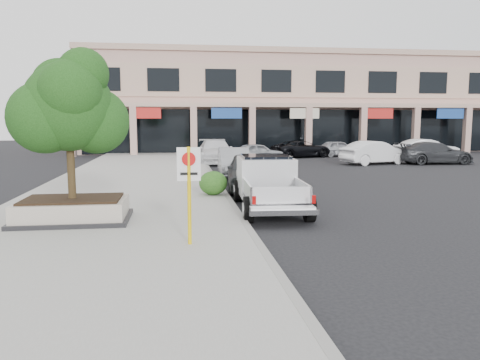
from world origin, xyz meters
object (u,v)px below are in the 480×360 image
object	(u,v)px
no_parking_sign	(189,182)
lot_car_e	(339,148)
planter	(73,210)
lot_car_a	(258,152)
planter_tree	(74,108)
pickup_truck	(270,184)
lot_car_c	(435,153)
curb_car_c	(215,151)
lot_car_d	(302,149)
lot_car_f	(426,149)
curb_car_a	(249,171)
curb_car_b	(234,162)
lot_car_b	(375,153)
curb_car_d	(217,149)

from	to	relation	value
no_parking_sign	lot_car_e	xyz separation A→B (m)	(13.15, 26.77, -0.96)
planter	lot_car_a	size ratio (longest dim) A/B	0.80
planter_tree	pickup_truck	size ratio (longest dim) A/B	0.69
lot_car_c	curb_car_c	bearing A→B (deg)	80.98
lot_car_d	lot_car_f	distance (m)	9.57
lot_car_d	curb_car_a	bearing A→B (deg)	141.34
curb_car_b	lot_car_e	xyz separation A→B (m)	(10.33, 12.39, -0.09)
lot_car_b	planter_tree	bearing A→B (deg)	119.06
planter_tree	curb_car_d	distance (m)	24.73
curb_car_b	lot_car_b	distance (m)	11.79
curb_car_d	lot_car_b	size ratio (longest dim) A/B	0.98
curb_car_a	curb_car_c	xyz separation A→B (m)	(-0.43, 12.92, 0.01)
planter_tree	pickup_truck	distance (m)	6.64
no_parking_sign	lot_car_b	world-z (taller)	no_parking_sign
planter_tree	lot_car_b	size ratio (longest dim) A/B	0.82
curb_car_b	lot_car_b	bearing A→B (deg)	29.66
planter	curb_car_a	world-z (taller)	curb_car_a
curb_car_a	curb_car_d	distance (m)	17.68
curb_car_c	lot_car_c	size ratio (longest dim) A/B	1.09
lot_car_f	curb_car_b	bearing A→B (deg)	118.01
planter_tree	curb_car_b	world-z (taller)	planter_tree
curb_car_b	lot_car_a	bearing A→B (deg)	74.26
planter	lot_car_f	distance (m)	29.63
planter_tree	lot_car_c	size ratio (longest dim) A/B	0.77
planter_tree	lot_car_f	bearing A→B (deg)	41.87
planter	lot_car_f	world-z (taller)	lot_car_f
curb_car_b	planter	bearing A→B (deg)	-116.05
curb_car_d	lot_car_a	bearing A→B (deg)	-50.62
planter	pickup_truck	world-z (taller)	pickup_truck
curb_car_c	lot_car_d	distance (m)	8.44
lot_car_c	no_parking_sign	bearing A→B (deg)	139.16
curb_car_c	lot_car_d	world-z (taller)	curb_car_c
lot_car_f	pickup_truck	bearing A→B (deg)	138.98
lot_car_a	planter	bearing A→B (deg)	138.31
curb_car_a	curb_car_b	distance (m)	5.09
lot_car_d	lot_car_e	bearing A→B (deg)	-97.72
curb_car_c	pickup_truck	bearing A→B (deg)	-89.15
planter	no_parking_sign	world-z (taller)	no_parking_sign
curb_car_c	lot_car_f	size ratio (longest dim) A/B	1.19
no_parking_sign	pickup_truck	distance (m)	5.44
no_parking_sign	curb_car_b	size ratio (longest dim) A/B	0.49
planter	lot_car_b	xyz separation A→B (m)	(16.56, 16.81, 0.32)
curb_car_b	lot_car_b	xyz separation A→B (m)	(10.46, 5.44, 0.03)
lot_car_a	lot_car_c	world-z (taller)	lot_car_c
lot_car_e	lot_car_f	distance (m)	6.87
lot_car_a	lot_car_d	size ratio (longest dim) A/B	0.80
no_parking_sign	lot_car_a	distance (m)	23.74
curb_car_a	lot_car_b	bearing A→B (deg)	51.00
planter_tree	lot_car_e	world-z (taller)	planter_tree
lot_car_b	lot_car_e	bearing A→B (deg)	-15.25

